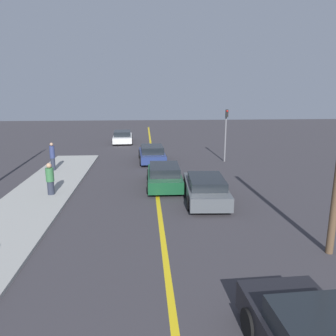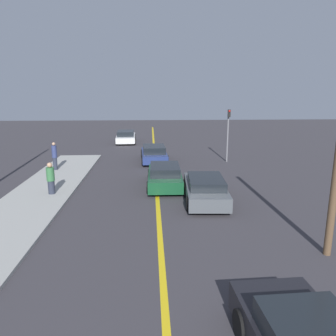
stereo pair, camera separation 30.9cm
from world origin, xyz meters
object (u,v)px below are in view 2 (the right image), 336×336
car_ahead_center (205,189)px  car_parked_left_lot (154,154)px  car_far_distant (165,176)px  pedestrian_far_standing (55,156)px  car_oncoming_far (126,137)px  traffic_light (228,130)px  pedestrian_mid_group (51,178)px

car_ahead_center → car_parked_left_lot: car_parked_left_lot is taller
car_far_distant → pedestrian_far_standing: bearing=152.3°
car_far_distant → car_ahead_center: bearing=-52.5°
car_far_distant → pedestrian_far_standing: pedestrian_far_standing is taller
car_oncoming_far → traffic_light: bearing=-52.4°
traffic_light → car_oncoming_far: bearing=129.9°
car_oncoming_far → car_far_distant: bearing=-80.8°
car_ahead_center → pedestrian_mid_group: bearing=174.9°
car_oncoming_far → traffic_light: 13.06m
pedestrian_mid_group → traffic_light: traffic_light is taller
car_far_distant → pedestrian_far_standing: 8.12m
car_ahead_center → pedestrian_mid_group: (-7.70, 1.13, 0.32)m
car_ahead_center → pedestrian_far_standing: pedestrian_far_standing is taller
pedestrian_mid_group → car_ahead_center: bearing=-8.3°
traffic_light → pedestrian_far_standing: bearing=-168.7°
car_oncoming_far → pedestrian_far_standing: pedestrian_far_standing is taller
car_far_distant → car_parked_left_lot: (-0.52, 6.68, -0.01)m
car_far_distant → car_parked_left_lot: size_ratio=1.00×
car_ahead_center → car_far_distant: car_far_distant is taller
car_oncoming_far → pedestrian_far_standing: (-3.79, -12.33, 0.44)m
car_parked_left_lot → car_oncoming_far: same height
car_ahead_center → car_far_distant: size_ratio=1.08×
car_ahead_center → traffic_light: size_ratio=1.20×
car_far_distant → car_oncoming_far: bearing=102.6°
car_parked_left_lot → pedestrian_mid_group: size_ratio=2.68×
car_far_distant → car_parked_left_lot: bearing=95.5°
car_far_distant → car_parked_left_lot: 6.70m
pedestrian_far_standing → traffic_light: (12.09, 2.42, 1.36)m
car_far_distant → pedestrian_mid_group: size_ratio=2.69×
car_oncoming_far → car_parked_left_lot: bearing=-76.0°
car_far_distant → traffic_light: 8.24m
car_far_distant → car_oncoming_far: car_far_distant is taller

